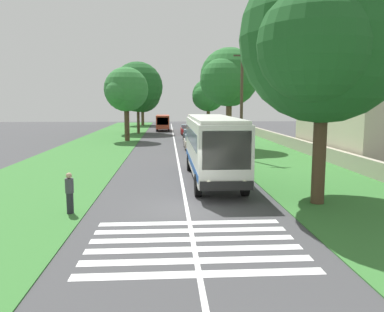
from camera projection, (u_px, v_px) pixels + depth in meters
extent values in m
plane|color=#424244|center=(187.00, 210.00, 16.71)|extent=(160.00, 160.00, 0.00)
cube|color=#387533|center=(75.00, 160.00, 31.03)|extent=(120.00, 8.00, 0.04)
cube|color=#387533|center=(278.00, 158.00, 32.05)|extent=(120.00, 8.00, 0.04)
cube|color=silver|center=(178.00, 159.00, 31.54)|extent=(110.00, 0.16, 0.01)
cube|color=silver|center=(213.00, 145.00, 22.71)|extent=(11.00, 2.50, 2.90)
cube|color=slate|center=(212.00, 136.00, 22.94)|extent=(9.68, 2.54, 0.85)
cube|color=slate|center=(227.00, 150.00, 17.27)|extent=(0.08, 2.20, 1.74)
cube|color=#1E4C9E|center=(212.00, 162.00, 22.85)|extent=(10.78, 2.53, 0.36)
cube|color=silver|center=(213.00, 118.00, 22.50)|extent=(10.56, 2.30, 0.18)
cube|color=black|center=(227.00, 186.00, 17.36)|extent=(0.16, 2.40, 0.40)
sphere|color=#F2EDCC|center=(209.00, 183.00, 17.35)|extent=(0.24, 0.24, 0.24)
sphere|color=#F2EDCC|center=(244.00, 182.00, 17.45)|extent=(0.24, 0.24, 0.24)
cylinder|color=black|center=(198.00, 185.00, 18.99)|extent=(1.10, 0.32, 1.10)
cylinder|color=black|center=(189.00, 162.00, 26.31)|extent=(1.10, 0.32, 1.10)
cylinder|color=black|center=(245.00, 185.00, 19.14)|extent=(1.10, 0.32, 1.10)
cylinder|color=black|center=(223.00, 162.00, 26.45)|extent=(1.10, 0.32, 1.10)
cube|color=silver|center=(199.00, 274.00, 10.40)|extent=(0.45, 6.80, 0.01)
cube|color=silver|center=(197.00, 261.00, 11.29)|extent=(0.45, 6.80, 0.01)
cube|color=silver|center=(194.00, 249.00, 12.18)|extent=(0.45, 6.80, 0.01)
cube|color=silver|center=(193.00, 239.00, 13.07)|extent=(0.45, 6.80, 0.01)
cube|color=silver|center=(191.00, 230.00, 13.96)|extent=(0.45, 6.80, 0.01)
cube|color=silver|center=(190.00, 223.00, 14.85)|extent=(0.45, 6.80, 0.01)
cube|color=#B7A893|center=(193.00, 143.00, 38.95)|extent=(4.30, 1.75, 0.70)
cube|color=slate|center=(193.00, 137.00, 38.77)|extent=(2.00, 1.61, 0.55)
cylinder|color=black|center=(186.00, 147.00, 37.60)|extent=(0.64, 0.22, 0.64)
cylinder|color=black|center=(185.00, 144.00, 40.27)|extent=(0.64, 0.22, 0.64)
cylinder|color=black|center=(202.00, 147.00, 37.69)|extent=(0.64, 0.22, 0.64)
cylinder|color=black|center=(200.00, 144.00, 40.36)|extent=(0.64, 0.22, 0.64)
cube|color=black|center=(191.00, 137.00, 46.57)|extent=(4.30, 1.75, 0.70)
cube|color=slate|center=(191.00, 132.00, 46.39)|extent=(2.00, 1.61, 0.55)
cylinder|color=black|center=(185.00, 140.00, 45.22)|extent=(0.64, 0.22, 0.64)
cylinder|color=black|center=(184.00, 138.00, 47.89)|extent=(0.64, 0.22, 0.64)
cylinder|color=black|center=(198.00, 139.00, 45.32)|extent=(0.64, 0.22, 0.64)
cylinder|color=black|center=(196.00, 137.00, 47.99)|extent=(0.64, 0.22, 0.64)
cube|color=#B21E1E|center=(187.00, 131.00, 56.43)|extent=(4.30, 1.75, 0.70)
cube|color=slate|center=(187.00, 127.00, 56.24)|extent=(2.00, 1.61, 0.55)
cylinder|color=black|center=(182.00, 133.00, 55.07)|extent=(0.64, 0.22, 0.64)
cylinder|color=black|center=(181.00, 132.00, 57.74)|extent=(0.64, 0.22, 0.64)
cylinder|color=black|center=(193.00, 133.00, 55.17)|extent=(0.64, 0.22, 0.64)
cylinder|color=black|center=(192.00, 132.00, 57.84)|extent=(0.64, 0.22, 0.64)
cube|color=#CC4C33|center=(163.00, 122.00, 64.06)|extent=(6.00, 2.10, 2.10)
cube|color=slate|center=(163.00, 119.00, 64.21)|extent=(5.04, 2.13, 0.70)
cube|color=slate|center=(163.00, 121.00, 61.10)|extent=(0.06, 1.76, 1.18)
cylinder|color=black|center=(157.00, 129.00, 62.27)|extent=(0.76, 0.24, 0.76)
cylinder|color=black|center=(157.00, 128.00, 66.03)|extent=(0.76, 0.24, 0.76)
cylinder|color=black|center=(169.00, 129.00, 62.39)|extent=(0.76, 0.24, 0.76)
cylinder|color=black|center=(169.00, 128.00, 66.15)|extent=(0.76, 0.24, 0.76)
cylinder|color=#4C3826|center=(138.00, 117.00, 57.98)|extent=(0.41, 0.41, 4.81)
sphere|color=#1E5623|center=(138.00, 87.00, 57.38)|extent=(7.33, 7.33, 7.33)
sphere|color=#1E5623|center=(139.00, 91.00, 59.63)|extent=(5.44, 5.44, 5.44)
sphere|color=#1E5623|center=(129.00, 90.00, 55.57)|extent=(4.73, 4.73, 4.73)
cylinder|color=brown|center=(143.00, 115.00, 78.61)|extent=(0.59, 0.59, 4.26)
sphere|color=#1E5623|center=(142.00, 94.00, 78.05)|extent=(7.32, 7.32, 7.32)
sphere|color=#1E5623|center=(143.00, 97.00, 80.30)|extent=(5.28, 5.28, 5.28)
sphere|color=#1E5623|center=(136.00, 97.00, 76.25)|extent=(5.20, 5.20, 5.20)
cylinder|color=#4C3826|center=(127.00, 121.00, 46.51)|extent=(0.59, 0.59, 4.65)
sphere|color=#337A38|center=(126.00, 89.00, 46.00)|extent=(5.21, 5.21, 5.21)
sphere|color=#337A38|center=(128.00, 93.00, 47.60)|extent=(3.10, 3.10, 3.10)
sphere|color=#337A38|center=(118.00, 92.00, 44.72)|extent=(2.92, 2.92, 2.92)
cylinder|color=#4C3826|center=(320.00, 145.00, 17.32)|extent=(0.59, 0.59, 5.24)
sphere|color=#1E5623|center=(324.00, 38.00, 16.69)|extent=(7.29, 7.29, 7.29)
sphere|color=#1E5623|center=(306.00, 57.00, 18.93)|extent=(5.38, 5.38, 5.38)
sphere|color=#1E5623|center=(315.00, 45.00, 14.90)|extent=(4.46, 4.46, 4.46)
cylinder|color=brown|center=(229.00, 121.00, 38.47)|extent=(0.56, 0.56, 5.40)
sphere|color=#286B2D|center=(229.00, 77.00, 37.90)|extent=(5.67, 5.67, 5.67)
sphere|color=#286B2D|center=(227.00, 83.00, 39.64)|extent=(3.73, 3.73, 3.73)
sphere|color=#286B2D|center=(223.00, 81.00, 36.50)|extent=(4.22, 4.22, 4.22)
cylinder|color=brown|center=(208.00, 119.00, 58.18)|extent=(0.52, 0.52, 4.31)
sphere|color=#286B2D|center=(208.00, 95.00, 57.71)|extent=(4.81, 4.81, 4.81)
sphere|color=#286B2D|center=(207.00, 98.00, 59.19)|extent=(3.01, 3.01, 3.01)
sphere|color=#286B2D|center=(204.00, 97.00, 56.53)|extent=(3.48, 3.48, 3.48)
cylinder|color=#473828|center=(242.00, 104.00, 31.15)|extent=(0.24, 0.24, 8.77)
cube|color=#3D3326|center=(242.00, 56.00, 30.64)|extent=(0.12, 1.40, 0.12)
cube|color=#B2A893|center=(298.00, 145.00, 37.13)|extent=(70.00, 0.40, 1.08)
cube|color=beige|center=(381.00, 121.00, 32.69)|extent=(13.68, 9.98, 6.10)
cube|color=brown|center=(384.00, 77.00, 32.21)|extent=(14.28, 10.58, 1.02)
cylinder|color=#26262D|center=(70.00, 203.00, 15.97)|extent=(0.28, 0.28, 0.85)
cylinder|color=#3F3F47|center=(69.00, 186.00, 15.87)|extent=(0.34, 0.34, 0.60)
sphere|color=tan|center=(69.00, 176.00, 15.82)|extent=(0.24, 0.24, 0.24)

